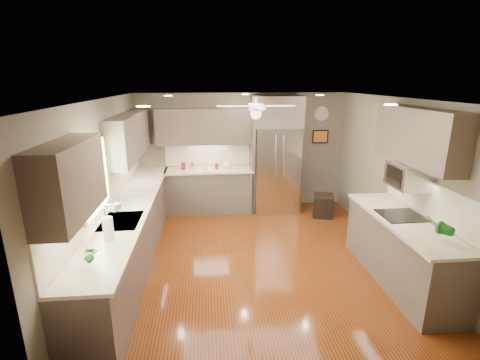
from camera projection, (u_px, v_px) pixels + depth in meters
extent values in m
plane|color=#481A09|center=(257.00, 258.00, 5.58)|extent=(5.00, 5.00, 0.00)
plane|color=white|center=(259.00, 99.00, 4.89)|extent=(5.00, 5.00, 0.00)
plane|color=#6B6152|center=(242.00, 151.00, 7.62)|extent=(4.50, 0.00, 4.50)
plane|color=#6B6152|center=(302.00, 272.00, 2.84)|extent=(4.50, 0.00, 4.50)
plane|color=#6B6152|center=(104.00, 188.00, 5.03)|extent=(0.00, 5.00, 5.00)
plane|color=#6B6152|center=(400.00, 180.00, 5.44)|extent=(0.00, 5.00, 5.00)
cylinder|color=maroon|center=(183.00, 166.00, 7.29)|extent=(0.10, 0.10, 0.15)
cylinder|color=silver|center=(192.00, 166.00, 7.32)|extent=(0.11, 0.11, 0.16)
cylinder|color=beige|center=(205.00, 165.00, 7.34)|extent=(0.11, 0.11, 0.17)
cylinder|color=maroon|center=(217.00, 166.00, 7.37)|extent=(0.09, 0.09, 0.12)
imported|color=white|center=(116.00, 207.00, 4.89)|extent=(0.12, 0.12, 0.21)
imported|color=#19571B|center=(89.00, 255.00, 3.48)|extent=(0.16, 0.12, 0.27)
imported|color=#19571B|center=(439.00, 226.00, 4.05)|extent=(0.24, 0.22, 0.36)
imported|color=beige|center=(227.00, 167.00, 7.40)|extent=(0.29, 0.29, 0.06)
cube|color=#50413A|center=(132.00, 234.00, 5.42)|extent=(0.60, 4.70, 0.90)
cube|color=beige|center=(131.00, 205.00, 5.29)|extent=(0.65, 4.70, 0.04)
cube|color=#F1E8C6|center=(108.00, 188.00, 5.19)|extent=(0.02, 4.70, 0.50)
cube|color=#50413A|center=(209.00, 191.00, 7.49)|extent=(1.85, 0.60, 0.90)
cube|color=beige|center=(209.00, 170.00, 7.35)|extent=(1.85, 0.65, 0.04)
cube|color=#F1E8C6|center=(208.00, 154.00, 7.56)|extent=(1.85, 0.02, 0.50)
cube|color=#50413A|center=(69.00, 180.00, 3.35)|extent=(0.33, 1.20, 0.75)
cube|color=#50413A|center=(131.00, 135.00, 6.13)|extent=(0.33, 2.40, 0.75)
cube|color=#50413A|center=(208.00, 126.00, 7.24)|extent=(2.15, 0.33, 0.75)
cube|color=#50413A|center=(418.00, 136.00, 4.68)|extent=(0.33, 1.70, 0.75)
cube|color=#BFF2B2|center=(92.00, 178.00, 4.47)|extent=(0.01, 1.00, 0.80)
cube|color=olive|center=(90.00, 144.00, 4.35)|extent=(0.05, 1.12, 0.06)
cube|color=olive|center=(98.00, 209.00, 4.59)|extent=(0.05, 1.12, 0.06)
cube|color=olive|center=(80.00, 190.00, 3.96)|extent=(0.05, 0.06, 0.80)
cube|color=olive|center=(105.00, 168.00, 4.98)|extent=(0.05, 0.06, 0.80)
cube|color=silver|center=(121.00, 222.00, 4.67)|extent=(0.50, 0.70, 0.03)
cube|color=#262626|center=(121.00, 224.00, 4.68)|extent=(0.44, 0.62, 0.05)
cylinder|color=silver|center=(105.00, 213.00, 4.62)|extent=(0.02, 0.02, 0.24)
cylinder|color=silver|center=(108.00, 205.00, 4.59)|extent=(0.16, 0.02, 0.02)
cube|color=silver|center=(276.00, 169.00, 7.44)|extent=(0.92, 0.72, 1.82)
cube|color=black|center=(278.00, 185.00, 7.18)|extent=(0.88, 0.02, 0.02)
cube|color=black|center=(279.00, 157.00, 7.01)|extent=(0.01, 0.02, 1.00)
cylinder|color=silver|center=(276.00, 158.00, 6.97)|extent=(0.02, 0.02, 0.90)
cylinder|color=silver|center=(284.00, 158.00, 6.99)|extent=(0.02, 0.02, 0.90)
cube|color=#50413A|center=(277.00, 111.00, 7.16)|extent=(1.04, 0.60, 0.63)
cube|color=#50413A|center=(252.00, 169.00, 7.45)|extent=(0.06, 0.60, 1.82)
cube|color=#50413A|center=(298.00, 168.00, 7.54)|extent=(0.06, 0.60, 1.82)
cube|color=#50413A|center=(401.00, 251.00, 4.87)|extent=(0.65, 2.20, 0.90)
cube|color=beige|center=(405.00, 220.00, 4.74)|extent=(0.70, 2.20, 0.04)
cube|color=#F1E8C6|center=(431.00, 200.00, 4.69)|extent=(0.02, 2.20, 0.50)
cube|color=black|center=(401.00, 216.00, 4.82)|extent=(0.56, 0.52, 0.01)
cube|color=silver|center=(408.00, 175.00, 4.83)|extent=(0.42, 0.55, 0.34)
cube|color=black|center=(394.00, 176.00, 4.81)|extent=(0.02, 0.40, 0.26)
cylinder|color=white|center=(256.00, 101.00, 5.18)|extent=(0.03, 0.03, 0.08)
cylinder|color=white|center=(256.00, 107.00, 5.21)|extent=(0.22, 0.22, 0.10)
sphere|color=white|center=(256.00, 114.00, 5.24)|extent=(0.16, 0.16, 0.16)
cube|color=white|center=(279.00, 106.00, 5.24)|extent=(0.48, 0.11, 0.01)
cube|color=white|center=(253.00, 105.00, 5.54)|extent=(0.11, 0.48, 0.01)
cube|color=white|center=(233.00, 106.00, 5.17)|extent=(0.48, 0.11, 0.01)
cube|color=white|center=(260.00, 108.00, 4.87)|extent=(0.11, 0.48, 0.01)
cylinder|color=white|center=(168.00, 96.00, 6.00)|extent=(0.14, 0.14, 0.01)
cylinder|color=white|center=(320.00, 95.00, 6.25)|extent=(0.14, 0.14, 0.01)
cylinder|color=white|center=(143.00, 106.00, 3.61)|extent=(0.14, 0.14, 0.01)
cylinder|color=white|center=(391.00, 105.00, 3.86)|extent=(0.14, 0.14, 0.01)
cylinder|color=white|center=(245.00, 94.00, 6.61)|extent=(0.14, 0.14, 0.01)
cylinder|color=white|center=(322.00, 114.00, 7.55)|extent=(0.30, 0.03, 0.30)
cylinder|color=silver|center=(322.00, 114.00, 7.53)|extent=(0.29, 0.00, 0.29)
cube|color=black|center=(320.00, 137.00, 7.68)|extent=(0.36, 0.03, 0.30)
cube|color=#C16426|center=(320.00, 137.00, 7.67)|extent=(0.30, 0.01, 0.24)
cube|color=black|center=(323.00, 206.00, 7.24)|extent=(0.49, 0.49, 0.45)
cube|color=black|center=(324.00, 195.00, 7.18)|extent=(0.47, 0.47, 0.03)
cylinder|color=white|center=(108.00, 229.00, 4.06)|extent=(0.12, 0.12, 0.28)
cylinder|color=silver|center=(108.00, 228.00, 4.06)|extent=(0.02, 0.02, 0.30)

